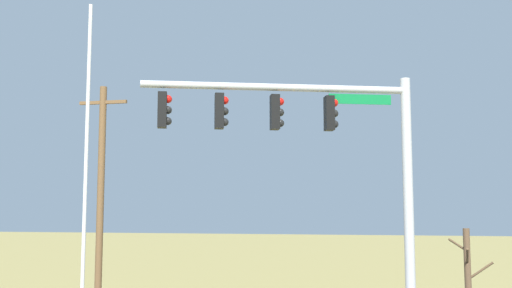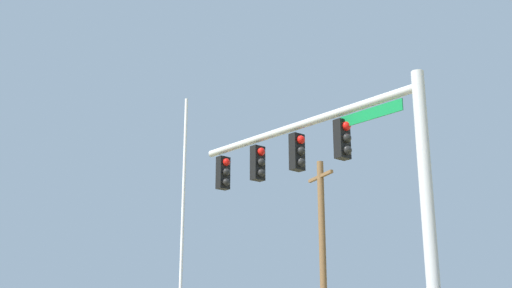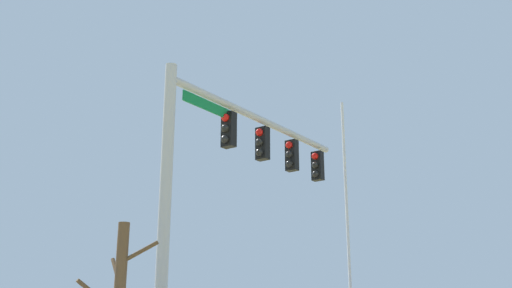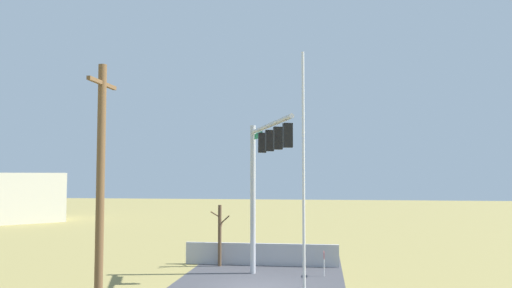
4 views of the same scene
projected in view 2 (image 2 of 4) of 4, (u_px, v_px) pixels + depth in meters
The scene contains 3 objects.
signal_mast at pixel (341, 184), 14.89m from camera, with size 7.16×2.71×7.68m.
flagpole at pixel (182, 245), 19.32m from camera, with size 0.10×0.10×9.46m, color silver.
utility_pole at pixel (323, 267), 23.87m from camera, with size 1.90×0.26×8.59m.
Camera 2 is at (13.88, -7.39, 2.35)m, focal length 44.42 mm.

